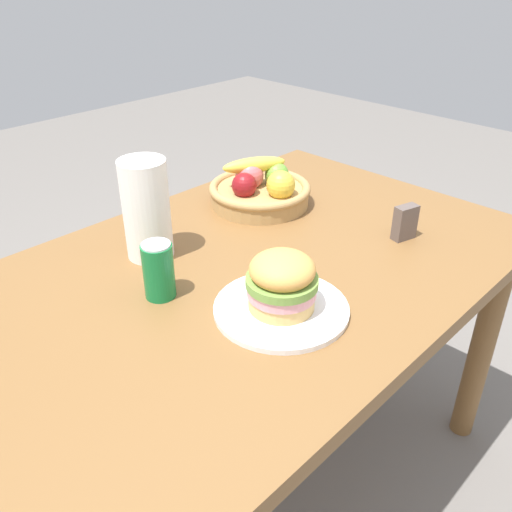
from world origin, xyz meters
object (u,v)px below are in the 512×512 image
(soda_can, at_px, (159,270))
(fruit_basket, at_px, (260,189))
(napkin_holder, at_px, (405,222))
(sandwich, at_px, (282,281))
(paper_towel_roll, at_px, (146,210))
(plate, at_px, (281,309))

(soda_can, relative_size, fruit_basket, 0.43)
(napkin_holder, bearing_deg, sandwich, -166.20)
(fruit_basket, distance_m, paper_towel_roll, 0.40)
(sandwich, distance_m, soda_can, 0.26)
(fruit_basket, bearing_deg, napkin_holder, -75.70)
(plate, relative_size, fruit_basket, 0.96)
(sandwich, distance_m, paper_towel_roll, 0.39)
(plate, relative_size, paper_towel_roll, 1.16)
(soda_can, distance_m, fruit_basket, 0.52)
(plate, distance_m, fruit_basket, 0.53)
(plate, xyz_separation_m, napkin_holder, (0.45, -0.01, 0.04))
(sandwich, relative_size, fruit_basket, 0.50)
(plate, distance_m, soda_can, 0.27)
(plate, relative_size, sandwich, 1.91)
(plate, xyz_separation_m, sandwich, (0.00, 0.00, 0.07))
(fruit_basket, xyz_separation_m, paper_towel_roll, (-0.39, -0.01, 0.07))
(soda_can, relative_size, paper_towel_roll, 0.53)
(plate, xyz_separation_m, soda_can, (-0.14, 0.22, 0.06))
(plate, height_order, napkin_holder, napkin_holder)
(napkin_holder, bearing_deg, fruit_basket, 119.69)
(soda_can, distance_m, paper_towel_roll, 0.19)
(plate, height_order, soda_can, soda_can)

